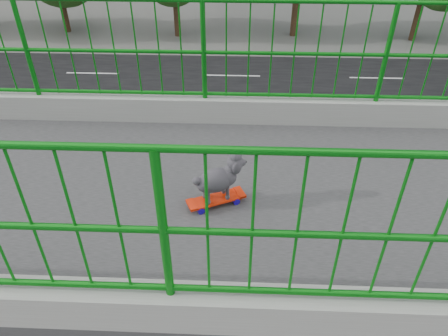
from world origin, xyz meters
The scene contains 6 objects.
road centered at (-13.00, 0.00, 0.01)m, with size 18.00×90.00×0.02m, color black.
footbridge centered at (0.00, 0.00, 5.22)m, with size 3.00×24.00×7.00m.
railing centered at (0.00, 0.00, 7.21)m, with size 3.00×24.00×1.42m.
skateboard centered at (0.18, 0.22, 7.05)m, with size 0.36×0.55×0.07m.
poodle centered at (0.17, 0.24, 7.30)m, with size 0.33×0.47×0.42m.
car_2 centered at (-12.40, 7.40, 0.72)m, with size 2.39×5.19×1.44m, color black.
Camera 1 is at (3.09, 0.41, 9.51)m, focal length 33.51 mm.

